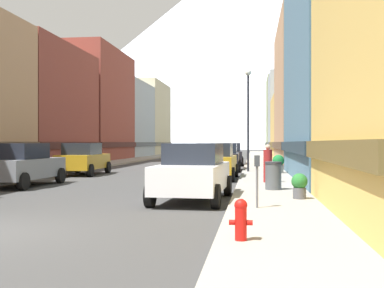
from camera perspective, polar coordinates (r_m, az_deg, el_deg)
sidewalk_left at (r=45.48m, az=-7.92°, el=-2.02°), size 2.50×100.00×0.15m
sidewalk_right at (r=43.90m, az=8.04°, el=-2.09°), size 2.50×100.00×0.15m
storefront_left_2 at (r=38.80m, az=-20.57°, el=3.91°), size 10.13×11.64×9.01m
storefront_left_3 at (r=49.86m, az=-13.15°, el=4.21°), size 8.67×12.16×10.99m
storefront_left_4 at (r=60.89m, az=-9.47°, el=2.64°), size 9.01×11.03×9.20m
storefront_left_5 at (r=72.04m, az=-5.89°, el=2.81°), size 6.76×12.35×10.62m
storefront_right_1 at (r=24.29m, az=21.03°, el=9.36°), size 8.02×13.61×11.74m
storefront_right_2 at (r=37.94m, az=15.46°, el=5.38°), size 7.38×13.70×10.87m
storefront_right_3 at (r=49.63m, az=13.32°, el=1.60°), size 7.07×9.99×6.34m
storefront_right_4 at (r=59.49m, az=12.54°, el=3.10°), size 7.53×8.59×10.04m
storefront_right_5 at (r=68.62m, az=12.81°, el=3.01°), size 9.86×8.39×10.79m
car_left_1 at (r=21.09m, az=-19.42°, el=-2.30°), size 2.16×4.45×1.78m
car_left_2 at (r=27.74m, az=-12.69°, el=-1.70°), size 2.15×4.44×1.78m
car_right_0 at (r=14.98m, az=0.12°, el=-3.29°), size 2.24×4.48×1.78m
car_right_1 at (r=23.80m, az=2.77°, el=-2.01°), size 2.13×4.43×1.78m
car_right_2 at (r=30.77m, az=3.80°, el=-1.52°), size 2.13×4.43×1.78m
car_right_3 at (r=38.43m, az=4.50°, el=-1.18°), size 2.21×4.47×1.78m
fire_hydrant_near at (r=8.29m, az=5.77°, el=-8.69°), size 0.40×0.22×0.70m
parking_meter_near at (r=12.38m, az=7.67°, el=-3.49°), size 0.14×0.10×1.33m
trash_bin_right at (r=17.25m, az=9.56°, el=-3.69°), size 0.59×0.59×0.98m
potted_plant_0 at (r=26.69m, az=10.14°, el=-2.26°), size 0.64×0.64×1.00m
potted_plant_1 at (r=28.66m, az=-18.97°, el=-2.19°), size 0.60×0.60×0.87m
potted_plant_2 at (r=14.59m, az=12.54°, el=-4.74°), size 0.47×0.47×0.75m
pedestrian_0 at (r=20.40m, az=8.92°, el=-2.45°), size 0.36×0.36×1.58m
streetlamp_right at (r=28.01m, az=6.63°, el=4.63°), size 0.36×0.36×5.86m
mountain_backdrop at (r=276.60m, az=11.44°, el=13.10°), size 294.19×294.19×127.54m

